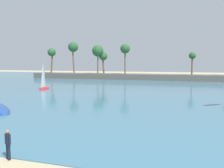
{
  "coord_description": "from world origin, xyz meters",
  "views": [
    {
      "loc": [
        6.23,
        -1.53,
        5.3
      ],
      "look_at": [
        1.28,
        14.99,
        3.68
      ],
      "focal_mm": 36.77,
      "sensor_mm": 36.0,
      "label": 1
    }
  ],
  "objects": [
    {
      "name": "sea",
      "position": [
        0.0,
        58.63,
        0.03
      ],
      "size": [
        220.0,
        100.12,
        0.06
      ],
      "primitive_type": "cube",
      "color": "teal",
      "rests_on": "ground"
    },
    {
      "name": "palm_headland",
      "position": [
        1.52,
        68.6,
        3.16
      ],
      "size": [
        83.91,
        6.23,
        12.61
      ],
      "color": "#605B54",
      "rests_on": "ground"
    },
    {
      "name": "person_at_waterline",
      "position": [
        -2.69,
        8.45,
        0.89
      ],
      "size": [
        0.49,
        0.34,
        1.67
      ],
      "color": "#141E33",
      "rests_on": "ground"
    },
    {
      "name": "sailboat_mid_bay",
      "position": [
        -19.53,
        37.73,
        0.64
      ],
      "size": [
        2.34,
        4.62,
        6.43
      ],
      "color": "red",
      "rests_on": "sea"
    }
  ]
}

